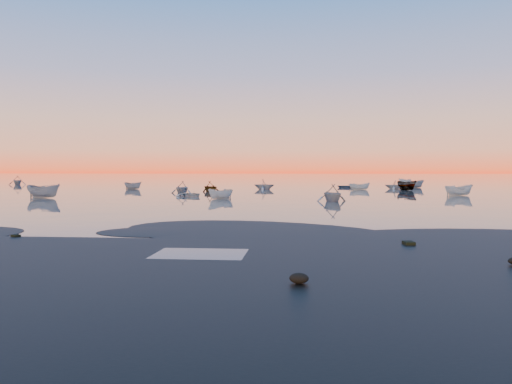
# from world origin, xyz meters

# --- Properties ---
(ground) EXTENTS (600.00, 600.00, 0.00)m
(ground) POSITION_xyz_m (0.00, 100.00, 0.00)
(ground) COLOR #635B52
(ground) RESTS_ON ground
(mud_lobes) EXTENTS (140.00, 6.00, 0.07)m
(mud_lobes) POSITION_xyz_m (0.00, -1.00, 0.01)
(mud_lobes) COLOR black
(mud_lobes) RESTS_ON ground
(moored_fleet) EXTENTS (124.00, 58.00, 1.20)m
(moored_fleet) POSITION_xyz_m (0.00, 53.00, 0.00)
(moored_fleet) COLOR silver
(moored_fleet) RESTS_ON ground
(boat_near_left) EXTENTS (3.62, 3.75, 0.92)m
(boat_near_left) POSITION_xyz_m (-9.37, 33.51, 0.00)
(boat_near_left) COLOR silver
(boat_near_left) RESTS_ON ground
(boat_near_center) EXTENTS (2.99, 4.30, 1.37)m
(boat_near_center) POSITION_xyz_m (23.10, 38.10, 0.00)
(boat_near_center) COLOR silver
(boat_near_center) RESTS_ON ground
(boat_near_right) EXTENTS (4.12, 2.91, 1.32)m
(boat_near_right) POSITION_xyz_m (6.99, 25.61, 0.00)
(boat_near_right) COLOR gray
(boat_near_right) RESTS_ON ground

